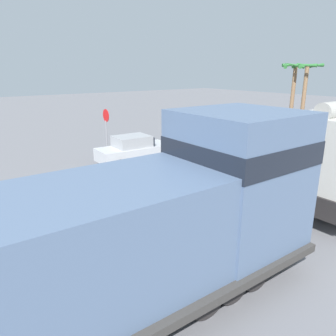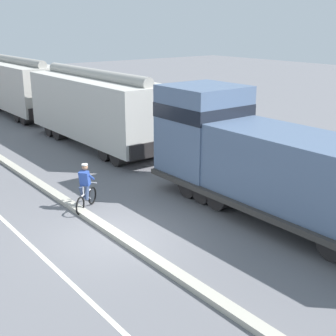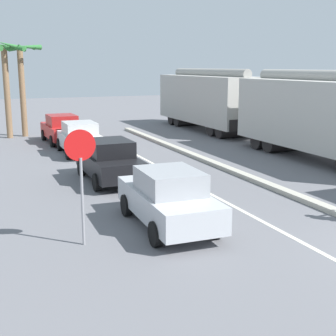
{
  "view_description": "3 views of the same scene",
  "coord_description": "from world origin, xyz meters",
  "px_view_note": "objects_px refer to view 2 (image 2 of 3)",
  "views": [
    {
      "loc": [
        10.52,
        -4.51,
        5.16
      ],
      "look_at": [
        -0.37,
        3.46,
        1.07
      ],
      "focal_mm": 35.0,
      "sensor_mm": 36.0,
      "label": 1
    },
    {
      "loc": [
        -6.94,
        -11.78,
        6.53
      ],
      "look_at": [
        2.69,
        0.72,
        1.58
      ],
      "focal_mm": 50.0,
      "sensor_mm": 36.0,
      "label": 2
    },
    {
      "loc": [
        -9.79,
        -6.86,
        4.35
      ],
      "look_at": [
        -4.21,
        6.53,
        1.18
      ],
      "focal_mm": 50.0,
      "sensor_mm": 36.0,
      "label": 3
    }
  ],
  "objects_px": {
    "locomotive": "(272,167)",
    "hopper_car_middle": "(17,86)",
    "hopper_car_lead": "(96,109)",
    "cyclist": "(85,188)"
  },
  "relations": [
    {
      "from": "locomotive",
      "to": "hopper_car_lead",
      "type": "relative_size",
      "value": 1.1
    },
    {
      "from": "cyclist",
      "to": "hopper_car_middle",
      "type": "bearing_deg",
      "value": 76.03
    },
    {
      "from": "hopper_car_lead",
      "to": "cyclist",
      "type": "xyz_separation_m",
      "value": [
        -4.8,
        -7.7,
        -1.26
      ]
    },
    {
      "from": "hopper_car_middle",
      "to": "cyclist",
      "type": "bearing_deg",
      "value": -103.97
    },
    {
      "from": "hopper_car_lead",
      "to": "cyclist",
      "type": "relative_size",
      "value": 6.18
    },
    {
      "from": "locomotive",
      "to": "hopper_car_lead",
      "type": "distance_m",
      "value": 12.16
    },
    {
      "from": "hopper_car_lead",
      "to": "cyclist",
      "type": "height_order",
      "value": "hopper_car_lead"
    },
    {
      "from": "locomotive",
      "to": "hopper_car_middle",
      "type": "relative_size",
      "value": 1.1
    },
    {
      "from": "hopper_car_middle",
      "to": "cyclist",
      "type": "distance_m",
      "value": 19.93
    },
    {
      "from": "locomotive",
      "to": "hopper_car_lead",
      "type": "height_order",
      "value": "locomotive"
    }
  ]
}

